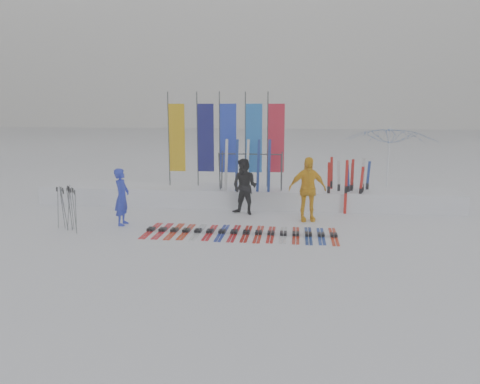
# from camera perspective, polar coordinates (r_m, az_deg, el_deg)

# --- Properties ---
(ground) EXTENTS (120.00, 120.00, 0.00)m
(ground) POSITION_cam_1_polar(r_m,az_deg,el_deg) (11.53, -1.96, -6.31)
(ground) COLOR white
(ground) RESTS_ON ground
(snow_bank) EXTENTS (14.00, 1.60, 0.60)m
(snow_bank) POSITION_cam_1_polar(r_m,az_deg,el_deg) (15.89, 0.60, -0.53)
(snow_bank) COLOR white
(snow_bank) RESTS_ON ground
(person_blue) EXTENTS (0.40, 0.60, 1.61)m
(person_blue) POSITION_cam_1_polar(r_m,az_deg,el_deg) (13.56, -14.20, -0.58)
(person_blue) COLOR #2131C1
(person_blue) RESTS_ON ground
(person_black) EXTENTS (1.03, 0.92, 1.73)m
(person_black) POSITION_cam_1_polar(r_m,az_deg,el_deg) (14.44, 0.57, 0.64)
(person_black) COLOR black
(person_black) RESTS_ON ground
(person_yellow) EXTENTS (1.17, 0.67, 1.88)m
(person_yellow) POSITION_cam_1_polar(r_m,az_deg,el_deg) (13.74, 8.21, 0.36)
(person_yellow) COLOR yellow
(person_yellow) RESTS_ON ground
(tent_canopy) EXTENTS (3.14, 3.20, 2.70)m
(tent_canopy) POSITION_cam_1_polar(r_m,az_deg,el_deg) (16.67, 17.67, 3.16)
(tent_canopy) COLOR white
(tent_canopy) RESTS_ON ground
(ski_row) EXTENTS (5.03, 1.69, 0.07)m
(ski_row) POSITION_cam_1_polar(r_m,az_deg,el_deg) (12.38, 0.04, -4.95)
(ski_row) COLOR red
(ski_row) RESTS_ON ground
(pole_cluster) EXTENTS (0.82, 0.59, 1.26)m
(pole_cluster) POSITION_cam_1_polar(r_m,az_deg,el_deg) (13.43, -20.25, -1.92)
(pole_cluster) COLOR #595B60
(pole_cluster) RESTS_ON ground
(feather_flags) EXTENTS (3.98, 0.25, 3.20)m
(feather_flags) POSITION_cam_1_polar(r_m,az_deg,el_deg) (15.93, -1.60, 6.56)
(feather_flags) COLOR #383A3F
(feather_flags) RESTS_ON ground
(ski_rack) EXTENTS (2.04, 0.80, 1.23)m
(ski_rack) POSITION_cam_1_polar(r_m,az_deg,el_deg) (15.30, 1.35, 3.16)
(ski_rack) COLOR #383A3F
(ski_rack) RESTS_ON ground
(upright_skis) EXTENTS (1.41, 1.12, 1.69)m
(upright_skis) POSITION_cam_1_polar(r_m,az_deg,el_deg) (15.53, 13.36, 0.77)
(upright_skis) COLOR red
(upright_skis) RESTS_ON ground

